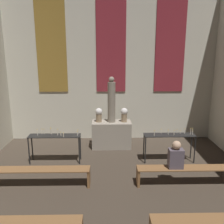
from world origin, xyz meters
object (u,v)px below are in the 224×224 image
Objects in this scene: flower_vase_right at (124,114)px; altar at (112,134)px; statue at (112,101)px; pew_back_left at (40,173)px; candle_rack_right at (170,138)px; candle_rack_left at (55,139)px; pew_back_right at (186,172)px; flower_vase_left at (99,114)px; person_seated at (176,156)px.

altar is at bearing 180.00° from flower_vase_right.
statue reaches higher than pew_back_left.
candle_rack_right reaches higher than altar.
flower_vase_right is 0.32× the size of candle_rack_right.
statue is 2.30m from candle_rack_left.
altar is at bearing 125.29° from pew_back_right.
altar is at bearing 54.71° from pew_back_left.
candle_rack_right is 0.62× the size of pew_back_left.
flower_vase_left is (-0.44, -0.00, 0.73)m from altar.
flower_vase_right is 0.32× the size of candle_rack_left.
candle_rack_right is at bearing -0.02° from candle_rack_left.
flower_vase_right is 2.52m from candle_rack_left.
statue is (0.00, -0.00, 1.20)m from altar.
altar is 3.19m from pew_back_right.
statue reaches higher than candle_rack_left.
pew_back_left is 3.68m from pew_back_right.
candle_rack_left is 3.86m from pew_back_right.
statue is at bearing -90.00° from altar.
candle_rack_right is (1.75, -1.20, -0.92)m from statue.
pew_back_left is (-2.28, -2.60, -0.84)m from flower_vase_right.
candle_rack_left is 1.46m from pew_back_left.
flower_vase_left is 0.69× the size of person_seated.
pew_back_right is at bearing -61.66° from flower_vase_right.
pew_back_right is at bearing -54.71° from statue.
pew_back_left is at bearing -180.00° from person_seated.
flower_vase_left is 0.20× the size of pew_back_left.
statue is 3.20× the size of flower_vase_left.
flower_vase_right is 3.56m from pew_back_left.
person_seated is at bearing -66.81° from flower_vase_right.
flower_vase_left reaches higher than altar.
flower_vase_right reaches higher than pew_back_left.
flower_vase_right reaches higher than pew_back_right.
flower_vase_right is at bearing 48.78° from pew_back_left.
pew_back_left is (-0.11, -1.40, -0.39)m from candle_rack_left.
flower_vase_right is at bearing 0.00° from flower_vase_left.
altar is 3.19m from pew_back_left.
candle_rack_left is (-1.74, -1.20, -0.92)m from statue.
person_seated is at bearing -52.57° from flower_vase_left.
candle_rack_left reaches higher than pew_back_right.
flower_vase_left is at bearing 61.66° from pew_back_left.
statue is 1.01× the size of candle_rack_right.
statue is 3.45m from pew_back_left.
altar reaches higher than pew_back_right.
statue reaches higher than flower_vase_right.
flower_vase_left is 0.32× the size of candle_rack_left.
flower_vase_left is (-0.44, 0.00, -0.47)m from statue.
statue reaches higher than altar.
pew_back_right is at bearing 0.00° from pew_back_left.
person_seated is at bearing -97.86° from candle_rack_right.
altar is 0.85m from flower_vase_right.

